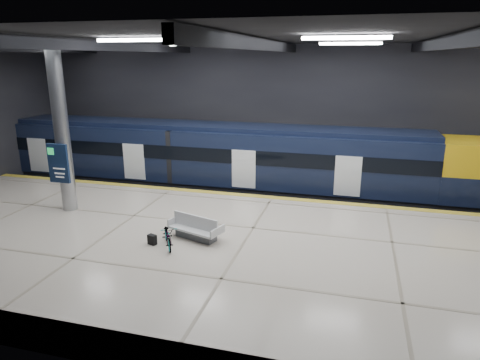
% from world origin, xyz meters
% --- Properties ---
extents(ground, '(30.00, 30.00, 0.00)m').
position_xyz_m(ground, '(0.00, 0.00, 0.00)').
color(ground, black).
rests_on(ground, ground).
extents(room_shell, '(30.10, 16.10, 8.05)m').
position_xyz_m(room_shell, '(-0.00, 0.00, 5.72)').
color(room_shell, black).
rests_on(room_shell, ground).
extents(platform, '(30.00, 11.00, 1.10)m').
position_xyz_m(platform, '(0.00, -2.50, 0.55)').
color(platform, beige).
rests_on(platform, ground).
extents(safety_strip, '(30.00, 0.40, 0.01)m').
position_xyz_m(safety_strip, '(0.00, 2.75, 1.11)').
color(safety_strip, gold).
rests_on(safety_strip, platform).
extents(rails, '(30.00, 1.52, 0.16)m').
position_xyz_m(rails, '(0.00, 5.50, 0.08)').
color(rails, gray).
rests_on(rails, ground).
extents(train, '(29.40, 2.84, 3.79)m').
position_xyz_m(train, '(-2.91, 5.50, 2.06)').
color(train, black).
rests_on(train, ground).
extents(bench, '(2.12, 1.37, 0.87)m').
position_xyz_m(bench, '(-1.74, -2.47, 1.41)').
color(bench, '#595B60').
rests_on(bench, platform).
extents(bicycle, '(1.24, 1.58, 0.80)m').
position_xyz_m(bicycle, '(-2.42, -3.35, 1.50)').
color(bicycle, '#99999E').
rests_on(bicycle, platform).
extents(pannier_bag, '(0.34, 0.27, 0.35)m').
position_xyz_m(pannier_bag, '(-3.02, -3.35, 1.28)').
color(pannier_bag, black).
rests_on(pannier_bag, platform).
extents(info_column, '(0.90, 0.78, 6.90)m').
position_xyz_m(info_column, '(-8.00, -1.03, 4.46)').
color(info_column, '#9EA0A5').
rests_on(info_column, platform).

